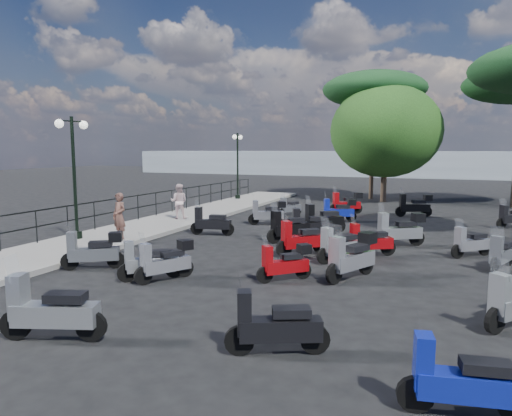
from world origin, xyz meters
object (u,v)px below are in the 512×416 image
at_px(scooter_6, 50,312).
at_px(scooter_20, 352,257).
at_px(scooter_14, 340,246).
at_px(broadleaf_tree, 385,131).
at_px(scooter_5, 290,208).
at_px(scooter_13, 285,263).
at_px(scooter_21, 369,242).
at_px(scooter_3, 211,223).
at_px(scooter_12, 275,326).
at_px(scooter_1, 93,251).
at_px(scooter_9, 288,228).
at_px(scooter_17, 346,203).
at_px(scooter_8, 301,240).
at_px(scooter_11, 339,211).
at_px(lamp_post_1, 74,170).
at_px(scooter_4, 268,213).
at_px(scooter_26, 502,254).
at_px(scooter_2, 165,262).
at_px(pedestrian_far, 179,201).
at_px(lamp_post_2, 238,161).
at_px(scooter_15, 310,226).
at_px(scooter_23, 414,206).
at_px(scooter_22, 471,243).
at_px(pine_2, 374,90).
at_px(woman, 119,216).
at_px(scooter_16, 400,230).
at_px(scooter_24, 463,382).

distance_m(scooter_6, scooter_20, 6.99).
distance_m(scooter_14, broadleaf_tree, 16.75).
bearing_deg(scooter_5, scooter_13, 134.77).
relative_size(scooter_21, broadleaf_tree, 0.20).
height_order(scooter_3, scooter_12, scooter_3).
xyz_separation_m(scooter_6, scooter_14, (3.40, 7.35, -0.05)).
xyz_separation_m(scooter_1, scooter_9, (3.75, 5.52, 0.00)).
bearing_deg(scooter_17, scooter_8, 150.02).
bearing_deg(scooter_11, scooter_21, 175.81).
distance_m(lamp_post_1, scooter_4, 8.04).
relative_size(scooter_5, scooter_26, 0.92).
relative_size(lamp_post_1, scooter_2, 2.90).
xyz_separation_m(scooter_4, scooter_17, (2.48, 4.68, 0.02)).
bearing_deg(pedestrian_far, lamp_post_2, -100.30).
distance_m(scooter_8, scooter_11, 7.00).
distance_m(scooter_5, scooter_15, 5.86).
xyz_separation_m(lamp_post_2, scooter_13, (8.47, -15.69, -2.05)).
relative_size(lamp_post_2, scooter_11, 2.61).
bearing_deg(scooter_3, scooter_23, -53.28).
bearing_deg(scooter_15, scooter_17, -24.86).
distance_m(scooter_11, broadleaf_tree, 9.79).
bearing_deg(scooter_12, scooter_6, 79.37).
xyz_separation_m(scooter_11, scooter_22, (5.16, -5.24, -0.08)).
bearing_deg(scooter_17, scooter_3, 121.93).
bearing_deg(pine_2, scooter_15, -90.06).
bearing_deg(scooter_23, scooter_14, 149.32).
bearing_deg(scooter_21, scooter_11, -11.54).
bearing_deg(scooter_2, woman, -9.72).
height_order(scooter_21, scooter_22, scooter_21).
bearing_deg(lamp_post_1, scooter_9, 33.18).
xyz_separation_m(scooter_1, scooter_4, (1.76, 8.72, 0.00)).
distance_m(scooter_9, pine_2, 16.92).
height_order(scooter_2, pine_2, pine_2).
xyz_separation_m(scooter_13, scooter_20, (1.49, 0.81, 0.11)).
bearing_deg(scooter_23, scooter_2, 137.28).
relative_size(scooter_5, scooter_23, 0.81).
height_order(scooter_8, scooter_21, scooter_8).
relative_size(lamp_post_2, scooter_22, 3.39).
xyz_separation_m(scooter_6, scooter_16, (4.81, 10.19, 0.04)).
bearing_deg(scooter_11, scooter_13, 160.34).
bearing_deg(scooter_3, scooter_12, -159.03).
height_order(scooter_1, pine_2, pine_2).
bearing_deg(scooter_22, scooter_23, -28.95).
bearing_deg(scooter_14, woman, 39.14).
xyz_separation_m(scooter_3, scooter_15, (3.70, 0.69, 0.03)).
relative_size(scooter_9, scooter_24, 0.92).
distance_m(pedestrian_far, scooter_3, 3.66).
xyz_separation_m(woman, scooter_9, (5.36, 2.42, -0.45)).
xyz_separation_m(lamp_post_2, scooter_21, (9.99, -12.23, -2.04)).
bearing_deg(scooter_11, scooter_5, 46.38).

